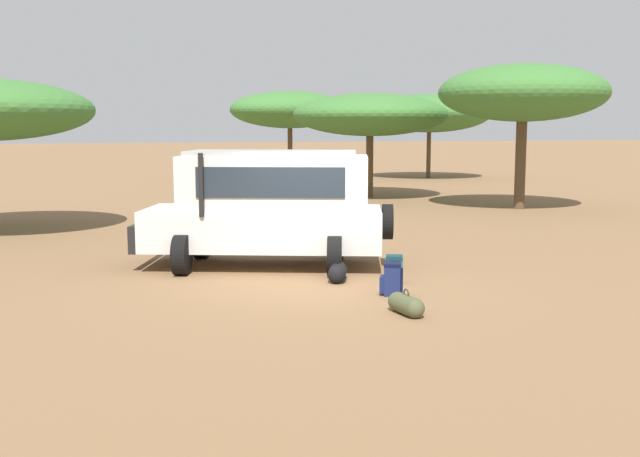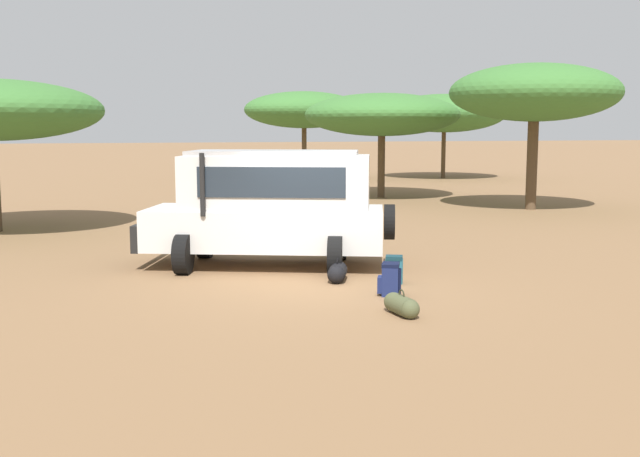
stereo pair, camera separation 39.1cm
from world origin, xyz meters
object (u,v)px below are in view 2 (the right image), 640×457
Objects in this scene: safari_vehicle at (270,205)px; duffel_bag_soft_canvas at (401,305)px; acacia_tree_distant_right at (444,113)px; acacia_tree_far_right at (535,93)px; backpack_cluster_center at (390,280)px; acacia_tree_right_mid at (304,110)px; backpack_beside_front_wheel at (394,270)px; duffel_bag_low_black_case at (337,272)px; acacia_tree_centre_back at (382,115)px.

safari_vehicle is 4.91m from duffel_bag_soft_canvas.
safari_vehicle is 0.73× the size of acacia_tree_distant_right.
duffel_bag_soft_canvas is 0.14× the size of acacia_tree_far_right.
acacia_tree_right_mid is at bearing 74.79° from backpack_cluster_center.
backpack_beside_front_wheel reaches higher than duffel_bag_low_black_case.
acacia_tree_distant_right is at bearing -10.52° from acacia_tree_right_mid.
backpack_beside_front_wheel is at bearing -134.52° from acacia_tree_far_right.
acacia_tree_centre_back is 7.01m from acacia_tree_far_right.
backpack_beside_front_wheel is 18.37m from acacia_tree_centre_back.
acacia_tree_right_mid is at bearing 74.72° from duffel_bag_soft_canvas.
safari_vehicle is at bearing 109.84° from backpack_cluster_center.
backpack_beside_front_wheel is 1.08m from duffel_bag_low_black_case.
acacia_tree_right_mid reaches higher than acacia_tree_distant_right.
acacia_tree_distant_right reaches higher than duffel_bag_low_black_case.
duffel_bag_low_black_case is 0.11× the size of acacia_tree_distant_right.
acacia_tree_far_right is at bearing -62.80° from acacia_tree_centre_back.
backpack_cluster_center is 0.09× the size of acacia_tree_far_right.
backpack_cluster_center is 1.41m from duffel_bag_soft_canvas.
duffel_bag_soft_canvas is at bearing -106.99° from backpack_cluster_center.
acacia_tree_centre_back is at bearing -92.36° from acacia_tree_right_mid.
safari_vehicle is 10.39× the size of backpack_beside_front_wheel.
backpack_beside_front_wheel is 0.65× the size of duffel_bag_low_black_case.
acacia_tree_centre_back reaches higher than safari_vehicle.
backpack_cluster_center reaches higher than backpack_beside_front_wheel.
acacia_tree_centre_back reaches higher than duffel_bag_low_black_case.
backpack_cluster_center is at bearing -120.05° from acacia_tree_distant_right.
acacia_tree_right_mid is at bearing 73.26° from duffel_bag_low_black_case.
acacia_tree_right_mid reaches higher than backpack_cluster_center.
acacia_tree_right_mid reaches higher than backpack_beside_front_wheel.
acacia_tree_distant_right is at bearing 57.95° from duffel_bag_low_black_case.
duffel_bag_low_black_case is at bearing 150.18° from backpack_beside_front_wheel.
safari_vehicle is 16.86m from acacia_tree_centre_back.
acacia_tree_far_right reaches higher than acacia_tree_distant_right.
acacia_tree_right_mid reaches higher than safari_vehicle.
acacia_tree_far_right is at bearing 48.66° from duffel_bag_soft_canvas.
acacia_tree_centre_back is at bearing 117.20° from acacia_tree_far_right.
acacia_tree_centre_back is 13.79m from acacia_tree_distant_right.
backpack_beside_front_wheel is 15.15m from acacia_tree_far_right.
acacia_tree_far_right reaches higher than safari_vehicle.
duffel_bag_soft_canvas is 0.12× the size of acacia_tree_centre_back.
backpack_cluster_center reaches higher than duffel_bag_low_black_case.
acacia_tree_far_right is 0.83× the size of acacia_tree_distant_right.
backpack_beside_front_wheel is at bearing -104.73° from acacia_tree_right_mid.
acacia_tree_right_mid is (8.51, 28.29, 3.84)m from duffel_bag_low_black_case.
duffel_bag_low_black_case reaches higher than duffel_bag_soft_canvas.
safari_vehicle is at bearing 99.70° from duffel_bag_soft_canvas.
backpack_cluster_center is 0.08× the size of acacia_tree_right_mid.
acacia_tree_distant_right is at bearing 59.90° from backpack_beside_front_wheel.
acacia_tree_far_right is at bearing 45.48° from backpack_beside_front_wheel.
backpack_beside_front_wheel is at bearing -113.03° from acacia_tree_centre_back.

